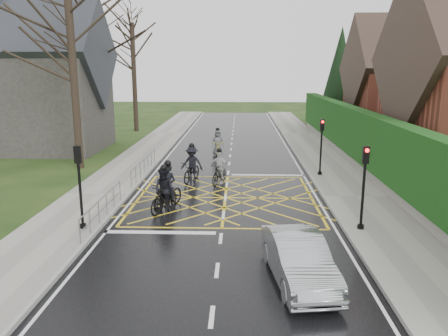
# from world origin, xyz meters

# --- Properties ---
(ground) EXTENTS (120.00, 120.00, 0.00)m
(ground) POSITION_xyz_m (0.00, 0.00, 0.00)
(ground) COLOR black
(ground) RESTS_ON ground
(road) EXTENTS (9.00, 80.00, 0.01)m
(road) POSITION_xyz_m (0.00, 0.00, 0.01)
(road) COLOR black
(road) RESTS_ON ground
(sidewalk_right) EXTENTS (3.00, 80.00, 0.15)m
(sidewalk_right) POSITION_xyz_m (6.00, 0.00, 0.07)
(sidewalk_right) COLOR gray
(sidewalk_right) RESTS_ON ground
(sidewalk_left) EXTENTS (3.00, 80.00, 0.15)m
(sidewalk_left) POSITION_xyz_m (-6.00, 0.00, 0.07)
(sidewalk_left) COLOR gray
(sidewalk_left) RESTS_ON ground
(stone_wall) EXTENTS (0.50, 38.00, 0.70)m
(stone_wall) POSITION_xyz_m (7.75, 6.00, 0.35)
(stone_wall) COLOR slate
(stone_wall) RESTS_ON ground
(hedge) EXTENTS (0.90, 38.00, 2.80)m
(hedge) POSITION_xyz_m (7.75, 6.00, 2.10)
(hedge) COLOR #10360E
(hedge) RESTS_ON stone_wall
(house_far) EXTENTS (9.80, 8.80, 10.30)m
(house_far) POSITION_xyz_m (14.75, 18.00, 4.36)
(house_far) COLOR brown
(house_far) RESTS_ON ground
(conifer) EXTENTS (4.60, 4.60, 10.00)m
(conifer) POSITION_xyz_m (10.75, 26.00, 4.99)
(conifer) COLOR black
(conifer) RESTS_ON ground
(church) EXTENTS (8.80, 7.80, 11.00)m
(church) POSITION_xyz_m (-13.54, 12.00, 4.93)
(church) COLOR #2D2B28
(church) RESTS_ON ground
(tree_near) EXTENTS (9.24, 9.24, 11.44)m
(tree_near) POSITION_xyz_m (-9.00, 6.00, 7.91)
(tree_near) COLOR black
(tree_near) RESTS_ON ground
(tree_mid) EXTENTS (10.08, 10.08, 12.48)m
(tree_mid) POSITION_xyz_m (-10.00, 14.00, 8.63)
(tree_mid) COLOR black
(tree_mid) RESTS_ON ground
(tree_far) EXTENTS (8.40, 8.40, 10.40)m
(tree_far) POSITION_xyz_m (-9.30, 22.00, 7.19)
(tree_far) COLOR black
(tree_far) RESTS_ON ground
(railing_south) EXTENTS (0.05, 5.04, 1.03)m
(railing_south) POSITION_xyz_m (-4.65, -3.50, 0.78)
(railing_south) COLOR slate
(railing_south) RESTS_ON ground
(railing_north) EXTENTS (0.05, 6.04, 1.03)m
(railing_north) POSITION_xyz_m (-4.65, 4.00, 0.79)
(railing_north) COLOR slate
(railing_north) RESTS_ON ground
(traffic_light_ne) EXTENTS (0.24, 0.31, 3.21)m
(traffic_light_ne) POSITION_xyz_m (5.10, 4.20, 1.66)
(traffic_light_ne) COLOR black
(traffic_light_ne) RESTS_ON ground
(traffic_light_se) EXTENTS (0.24, 0.31, 3.21)m
(traffic_light_se) POSITION_xyz_m (5.10, -4.20, 1.66)
(traffic_light_se) COLOR black
(traffic_light_se) RESTS_ON ground
(traffic_light_sw) EXTENTS (0.24, 0.31, 3.21)m
(traffic_light_sw) POSITION_xyz_m (-5.10, -4.50, 1.66)
(traffic_light_sw) COLOR black
(traffic_light_sw) RESTS_ON ground
(cyclist_rear) EXTENTS (1.53, 2.27, 2.09)m
(cyclist_rear) POSITION_xyz_m (-2.41, -1.56, 0.68)
(cyclist_rear) COLOR black
(cyclist_rear) RESTS_ON ground
(cyclist_back) EXTENTS (1.30, 2.08, 2.02)m
(cyclist_back) POSITION_xyz_m (-2.49, -2.10, 0.76)
(cyclist_back) COLOR black
(cyclist_back) RESTS_ON ground
(cyclist_mid) EXTENTS (1.36, 2.23, 2.05)m
(cyclist_mid) POSITION_xyz_m (-1.88, 3.05, 0.75)
(cyclist_mid) COLOR black
(cyclist_mid) RESTS_ON ground
(cyclist_front) EXTENTS (1.11, 1.96, 1.89)m
(cyclist_front) POSITION_xyz_m (-0.40, 2.51, 0.70)
(cyclist_front) COLOR black
(cyclist_front) RESTS_ON ground
(cyclist_lead) EXTENTS (1.04, 2.10, 1.95)m
(cyclist_lead) POSITION_xyz_m (-0.86, 9.97, 0.68)
(cyclist_lead) COLOR yellow
(cyclist_lead) RESTS_ON ground
(car) EXTENTS (1.97, 4.22, 1.34)m
(car) POSITION_xyz_m (2.32, -8.04, 0.67)
(car) COLOR #A8A9AF
(car) RESTS_ON ground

